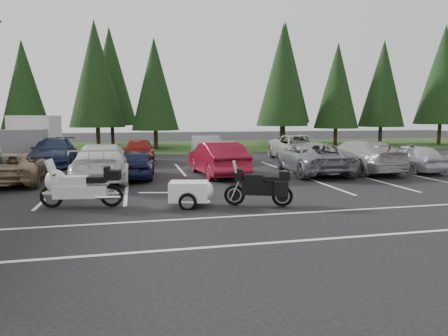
% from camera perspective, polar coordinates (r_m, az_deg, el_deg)
% --- Properties ---
extents(ground, '(120.00, 120.00, 0.00)m').
position_cam_1_polar(ground, '(14.64, -5.18, -3.81)').
color(ground, black).
rests_on(ground, ground).
extents(grass_strip, '(80.00, 16.00, 0.01)m').
position_cam_1_polar(grass_strip, '(38.39, -9.87, 3.03)').
color(grass_strip, '#223912').
rests_on(grass_strip, ground).
extents(lake_water, '(70.00, 50.00, 0.02)m').
position_cam_1_polar(lake_water, '(69.54, -7.84, 4.95)').
color(lake_water, gray).
rests_on(lake_water, ground).
extents(box_truck, '(2.40, 5.60, 2.90)m').
position_cam_1_polar(box_truck, '(27.48, -25.63, 3.76)').
color(box_truck, silver).
rests_on(box_truck, ground).
extents(stall_markings, '(32.00, 16.00, 0.01)m').
position_cam_1_polar(stall_markings, '(16.59, -6.09, -2.49)').
color(stall_markings, silver).
rests_on(stall_markings, ground).
extents(conifer_3, '(3.87, 3.87, 9.02)m').
position_cam_1_polar(conifer_3, '(36.76, -26.70, 10.39)').
color(conifer_3, '#332316').
rests_on(conifer_3, ground).
extents(conifer_4, '(4.80, 4.80, 11.17)m').
position_cam_1_polar(conifer_4, '(37.46, -17.86, 12.68)').
color(conifer_4, '#332316').
rests_on(conifer_4, ground).
extents(conifer_5, '(4.14, 4.14, 9.63)m').
position_cam_1_polar(conifer_5, '(36.00, -9.87, 11.71)').
color(conifer_5, '#332316').
rests_on(conifer_5, ground).
extents(conifer_6, '(4.93, 4.93, 11.48)m').
position_cam_1_polar(conifer_6, '(39.08, 8.39, 12.98)').
color(conifer_6, '#332316').
rests_on(conifer_6, ground).
extents(conifer_7, '(4.27, 4.27, 9.94)m').
position_cam_1_polar(conifer_7, '(41.01, 15.85, 11.25)').
color(conifer_7, '#332316').
rests_on(conifer_7, ground).
extents(conifer_8, '(4.53, 4.53, 10.56)m').
position_cam_1_polar(conifer_8, '(44.56, 21.72, 11.14)').
color(conifer_8, '#332316').
rests_on(conifer_8, ground).
extents(conifer_9, '(5.19, 5.19, 12.10)m').
position_cam_1_polar(conifer_9, '(47.25, 28.83, 11.61)').
color(conifer_9, '#332316').
rests_on(conifer_9, ground).
extents(conifer_back_b, '(4.97, 4.97, 11.58)m').
position_cam_1_polar(conifer_back_b, '(41.98, -15.91, 12.47)').
color(conifer_back_b, '#332316').
rests_on(conifer_back_b, ground).
extents(conifer_back_c, '(5.50, 5.50, 12.81)m').
position_cam_1_polar(conifer_back_c, '(44.24, 8.66, 13.32)').
color(conifer_back_c, '#332316').
rests_on(conifer_back_c, ground).
extents(car_near_2, '(2.62, 4.97, 1.33)m').
position_cam_1_polar(car_near_2, '(19.16, -27.64, 0.04)').
color(car_near_2, '#89704F').
rests_on(car_near_2, ground).
extents(car_near_3, '(2.46, 5.79, 1.67)m').
position_cam_1_polar(car_near_3, '(18.39, -16.87, 0.81)').
color(car_near_3, white).
rests_on(car_near_3, ground).
extents(car_near_4, '(1.88, 4.08, 1.36)m').
position_cam_1_polar(car_near_4, '(18.85, -12.44, 0.63)').
color(car_near_4, '#171B3A').
rests_on(car_near_4, ground).
extents(car_near_5, '(2.20, 5.12, 1.64)m').
position_cam_1_polar(car_near_5, '(19.19, -1.04, 1.35)').
color(car_near_5, maroon).
rests_on(car_near_5, ground).
extents(car_near_6, '(3.04, 5.86, 1.58)m').
position_cam_1_polar(car_near_6, '(20.49, 12.45, 1.47)').
color(car_near_6, slate).
rests_on(car_near_6, ground).
extents(car_near_7, '(2.80, 5.83, 1.64)m').
position_cam_1_polar(car_near_7, '(21.62, 18.56, 1.64)').
color(car_near_7, '#9E9790').
rests_on(car_near_7, ground).
extents(car_near_8, '(1.85, 4.30, 1.45)m').
position_cam_1_polar(car_near_8, '(22.81, 24.99, 1.37)').
color(car_near_8, '#BABABF').
rests_on(car_near_8, ground).
extents(car_far_1, '(2.43, 5.55, 1.59)m').
position_cam_1_polar(car_far_1, '(25.06, -23.17, 2.10)').
color(car_far_1, '#1B2745').
rests_on(car_far_1, ground).
extents(car_far_2, '(2.20, 4.60, 1.51)m').
position_cam_1_polar(car_far_2, '(24.66, -12.11, 2.37)').
color(car_far_2, maroon).
rests_on(car_far_2, ground).
extents(car_far_3, '(2.04, 4.98, 1.60)m').
position_cam_1_polar(car_far_3, '(25.09, -2.49, 2.72)').
color(car_far_3, gray).
rests_on(car_far_3, ground).
extents(car_far_4, '(3.18, 6.20, 1.68)m').
position_cam_1_polar(car_far_4, '(26.14, 10.68, 2.86)').
color(car_far_4, '#A2A095').
rests_on(car_far_4, ground).
extents(touring_motorcycle, '(2.90, 1.25, 1.55)m').
position_cam_1_polar(touring_motorcycle, '(13.18, -19.75, -2.03)').
color(touring_motorcycle, silver).
rests_on(touring_motorcycle, ground).
extents(cargo_trailer, '(1.92, 1.34, 0.81)m').
position_cam_1_polar(cargo_trailer, '(12.66, -5.04, -3.71)').
color(cargo_trailer, white).
rests_on(cargo_trailer, ground).
extents(adventure_motorcycle, '(2.54, 1.58, 1.46)m').
position_cam_1_polar(adventure_motorcycle, '(12.66, 4.94, -2.20)').
color(adventure_motorcycle, black).
rests_on(adventure_motorcycle, ground).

